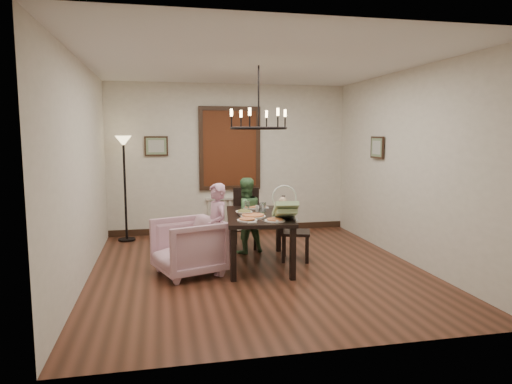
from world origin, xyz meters
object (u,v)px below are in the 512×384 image
object	(u,v)px
elderly_woman	(217,236)
seated_man	(245,222)
floor_lamp	(125,190)
dining_table	(259,220)
drinking_glass	(262,208)
chair_far	(245,218)
armchair	(188,247)
baby_bouncer	(285,208)
chair_right	(296,229)

from	to	relation	value
elderly_woman	seated_man	world-z (taller)	elderly_woman
elderly_woman	floor_lamp	distance (m)	2.62
dining_table	drinking_glass	world-z (taller)	drinking_glass
chair_far	floor_lamp	distance (m)	2.20
dining_table	armchair	distance (m)	1.08
seated_man	drinking_glass	world-z (taller)	seated_man
drinking_glass	armchair	bearing A→B (deg)	-161.97
chair_far	drinking_glass	bearing A→B (deg)	-69.60
armchair	floor_lamp	size ratio (longest dim) A/B	0.46
chair_far	seated_man	world-z (taller)	seated_man
armchair	baby_bouncer	size ratio (longest dim) A/B	1.71
baby_bouncer	floor_lamp	world-z (taller)	floor_lamp
chair_right	floor_lamp	bearing A→B (deg)	72.09
chair_far	floor_lamp	world-z (taller)	floor_lamp
chair_right	baby_bouncer	size ratio (longest dim) A/B	1.96
armchair	baby_bouncer	xyz separation A→B (m)	(1.27, -0.24, 0.52)
armchair	seated_man	world-z (taller)	seated_man
seated_man	floor_lamp	xyz separation A→B (m)	(-1.90, 1.24, 0.40)
armchair	elderly_woman	world-z (taller)	elderly_woman
chair_far	elderly_woman	world-z (taller)	elderly_woman
elderly_woman	floor_lamp	world-z (taller)	floor_lamp
dining_table	seated_man	bearing A→B (deg)	102.61
drinking_glass	floor_lamp	xyz separation A→B (m)	(-2.03, 1.85, 0.09)
chair_far	chair_right	bearing A→B (deg)	-41.03
chair_right	floor_lamp	size ratio (longest dim) A/B	0.53
armchair	elderly_woman	bearing A→B (deg)	67.02
armchair	elderly_woman	size ratio (longest dim) A/B	0.82
chair_right	elderly_woman	xyz separation A→B (m)	(-1.22, -0.40, 0.03)
seated_man	chair_far	bearing A→B (deg)	-114.49
elderly_woman	drinking_glass	world-z (taller)	elderly_woman
floor_lamp	dining_table	bearing A→B (deg)	-44.74
chair_right	seated_man	size ratio (longest dim) A/B	0.96
baby_bouncer	drinking_glass	size ratio (longest dim) A/B	3.14
armchair	drinking_glass	bearing A→B (deg)	88.55
elderly_woman	seated_man	xyz separation A→B (m)	(0.57, 0.99, -0.01)
dining_table	seated_man	xyz separation A→B (m)	(-0.06, 0.71, -0.16)
drinking_glass	floor_lamp	distance (m)	2.75
dining_table	drinking_glass	size ratio (longest dim) A/B	10.79
chair_far	elderly_woman	xyz separation A→B (m)	(-0.63, -1.31, 0.01)
chair_right	baby_bouncer	world-z (taller)	baby_bouncer
chair_far	armchair	world-z (taller)	chair_far
baby_bouncer	drinking_glass	xyz separation A→B (m)	(-0.19, 0.59, -0.08)
elderly_woman	baby_bouncer	world-z (taller)	baby_bouncer
dining_table	chair_right	world-z (taller)	chair_right
elderly_woman	drinking_glass	xyz separation A→B (m)	(0.70, 0.38, 0.31)
dining_table	armchair	size ratio (longest dim) A/B	2.01
armchair	seated_man	xyz separation A→B (m)	(0.95, 0.96, 0.12)
elderly_woman	seated_man	bearing A→B (deg)	133.86
chair_far	seated_man	bearing A→B (deg)	-84.35
elderly_woman	chair_right	bearing A→B (deg)	91.90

